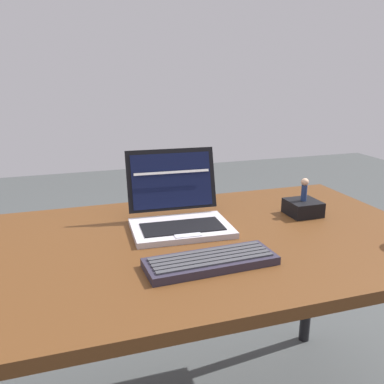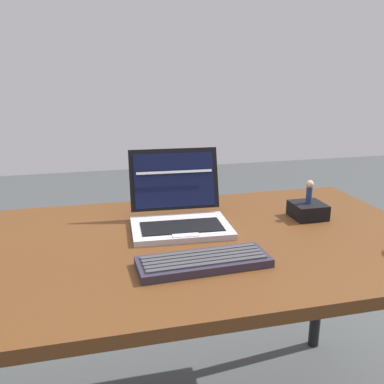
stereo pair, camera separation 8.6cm
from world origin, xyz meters
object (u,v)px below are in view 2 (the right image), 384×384
at_px(laptop_front, 179,212).
at_px(figurine, 309,190).
at_px(figurine_stand, 308,210).
at_px(external_keyboard, 204,262).

xyz_separation_m(laptop_front, figurine, (0.42, -0.02, 0.05)).
distance_m(laptop_front, figurine_stand, 0.43).
height_order(external_keyboard, figurine, figurine).
bearing_deg(laptop_front, figurine, -3.06).
xyz_separation_m(laptop_front, figurine_stand, (0.42, -0.02, -0.02)).
distance_m(external_keyboard, figurine, 0.50).
bearing_deg(figurine_stand, external_keyboard, -148.56).
bearing_deg(laptop_front, external_keyboard, -89.63).
relative_size(laptop_front, external_keyboard, 0.91).
height_order(figurine_stand, figurine, figurine).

